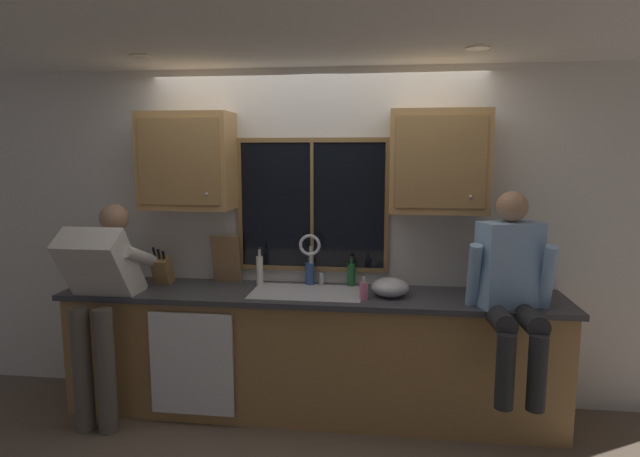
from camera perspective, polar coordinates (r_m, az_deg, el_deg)
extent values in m
cube|color=silver|center=(4.09, -0.36, -0.85)|extent=(5.95, 0.12, 2.55)
cube|color=white|center=(2.50, -5.99, 23.26)|extent=(5.95, 4.40, 0.04)
cylinder|color=#FFEAB2|center=(3.77, -18.95, 17.32)|extent=(0.14, 0.14, 0.01)
cylinder|color=#FFEAB2|center=(3.44, 16.82, 18.31)|extent=(0.14, 0.14, 0.01)
cube|color=black|center=(4.00, -0.85, 2.54)|extent=(1.10, 0.02, 0.95)
cube|color=olive|center=(3.97, -0.89, 9.62)|extent=(1.17, 0.02, 0.04)
cube|color=olive|center=(4.07, -0.86, -4.39)|extent=(1.17, 0.02, 0.04)
cube|color=olive|center=(4.11, -8.73, 2.60)|extent=(0.03, 0.02, 0.95)
cube|color=olive|center=(3.95, 7.31, 2.40)|extent=(0.03, 0.02, 0.95)
cube|color=olive|center=(3.99, -0.88, 2.52)|extent=(0.02, 0.02, 0.95)
cube|color=#A07744|center=(3.98, -1.05, -13.61)|extent=(3.55, 0.58, 0.88)
cube|color=#38383D|center=(3.82, -1.11, -7.30)|extent=(3.61, 0.62, 0.04)
cube|color=white|center=(3.88, -13.83, -14.16)|extent=(0.60, 0.02, 0.74)
cube|color=#B2844C|center=(4.07, -14.24, 7.11)|extent=(0.68, 0.33, 0.72)
cube|color=#9D7443|center=(3.91, -15.16, 7.05)|extent=(0.60, 0.01, 0.62)
sphere|color=#B2B2B7|center=(3.84, -12.26, 3.68)|extent=(0.02, 0.02, 0.02)
cube|color=#B2844C|center=(3.80, 12.77, 7.10)|extent=(0.68, 0.33, 0.72)
cube|color=#9D7443|center=(3.63, 13.02, 7.05)|extent=(0.60, 0.01, 0.62)
sphere|color=#B2B2B7|center=(3.66, 16.11, 3.33)|extent=(0.02, 0.02, 0.02)
cube|color=#B7B7BC|center=(3.83, -1.46, -7.10)|extent=(0.80, 0.46, 0.02)
cube|color=#9C9CA0|center=(3.89, -4.40, -8.40)|extent=(0.36, 0.42, 0.20)
cube|color=#9C9CA0|center=(3.83, 1.54, -8.64)|extent=(0.36, 0.42, 0.20)
cube|color=#B7B7BC|center=(3.85, -1.46, -8.53)|extent=(0.04, 0.42, 0.20)
cylinder|color=silver|center=(4.00, -0.98, -4.06)|extent=(0.03, 0.03, 0.30)
torus|color=silver|center=(3.91, -1.12, -1.81)|extent=(0.16, 0.02, 0.16)
cylinder|color=silver|center=(4.01, 0.15, -5.49)|extent=(0.03, 0.03, 0.09)
cylinder|color=#595147|center=(4.08, -24.44, -13.85)|extent=(0.13, 0.13, 0.88)
cylinder|color=#595147|center=(3.99, -22.30, -14.19)|extent=(0.13, 0.13, 0.88)
cube|color=beige|center=(3.97, -22.77, -4.04)|extent=(0.44, 0.50, 0.61)
sphere|color=#A57A5B|center=(4.10, -21.51, 1.08)|extent=(0.21, 0.21, 0.21)
cylinder|color=beige|center=(4.22, -24.17, -2.72)|extent=(0.09, 0.52, 0.26)
cylinder|color=beige|center=(4.01, -18.80, -2.98)|extent=(0.09, 0.52, 0.26)
cylinder|color=#262628|center=(3.49, 18.97, -9.27)|extent=(0.14, 0.43, 0.16)
cylinder|color=#262628|center=(3.53, 21.87, -9.22)|extent=(0.14, 0.43, 0.16)
cylinder|color=#262628|center=(3.37, 19.52, -14.44)|extent=(0.11, 0.11, 0.46)
cylinder|color=#262628|center=(3.41, 22.57, -14.32)|extent=(0.11, 0.11, 0.46)
cube|color=#8CB2DB|center=(3.64, 19.90, -3.70)|extent=(0.45, 0.33, 0.56)
sphere|color=#A57A5B|center=(3.58, 20.19, 2.26)|extent=(0.20, 0.20, 0.20)
cylinder|color=#8CB2DB|center=(3.56, 16.38, -5.11)|extent=(0.08, 0.20, 0.47)
cylinder|color=#8CB2DB|center=(3.66, 23.53, -5.10)|extent=(0.08, 0.20, 0.47)
cube|color=olive|center=(4.20, -16.76, -4.47)|extent=(0.12, 0.18, 0.25)
cylinder|color=black|center=(4.13, -17.62, -2.55)|extent=(0.02, 0.05, 0.09)
cylinder|color=black|center=(4.12, -17.16, -2.66)|extent=(0.02, 0.04, 0.08)
cylinder|color=black|center=(4.11, -16.70, -2.77)|extent=(0.02, 0.04, 0.06)
cube|color=#997047|center=(4.13, -10.19, -3.28)|extent=(0.22, 0.10, 0.38)
ellipsoid|color=#B7B7BC|center=(3.75, 7.66, -6.38)|extent=(0.27, 0.27, 0.13)
cylinder|color=pink|center=(3.65, 4.78, -6.78)|extent=(0.06, 0.06, 0.12)
cylinder|color=silver|center=(3.63, 4.79, -5.62)|extent=(0.02, 0.02, 0.04)
cylinder|color=silver|center=(3.61, 4.78, -5.34)|extent=(0.01, 0.04, 0.01)
cylinder|color=silver|center=(4.03, -6.59, -4.58)|extent=(0.05, 0.05, 0.22)
cylinder|color=#B3AFA7|center=(4.00, -6.62, -2.63)|extent=(0.02, 0.02, 0.06)
cylinder|color=black|center=(4.00, -6.63, -2.15)|extent=(0.03, 0.03, 0.01)
cylinder|color=#334C8C|center=(4.03, -1.12, -4.93)|extent=(0.07, 0.07, 0.17)
cylinder|color=navy|center=(4.01, -1.12, -3.47)|extent=(0.03, 0.03, 0.04)
cylinder|color=black|center=(4.00, -1.13, -3.09)|extent=(0.03, 0.03, 0.01)
cylinder|color=#1E592D|center=(3.99, 3.44, -5.05)|extent=(0.06, 0.06, 0.17)
cylinder|color=#184724|center=(3.96, 3.45, -3.54)|extent=(0.03, 0.03, 0.04)
cylinder|color=black|center=(3.96, 3.46, -3.15)|extent=(0.03, 0.03, 0.01)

